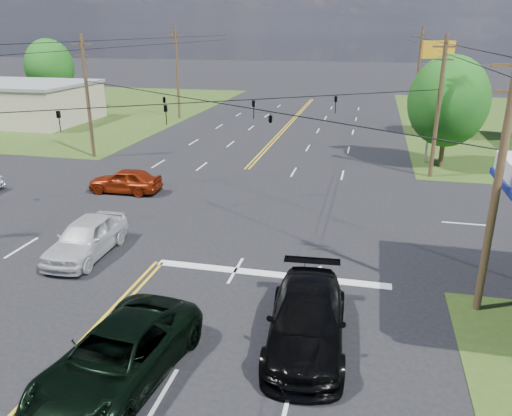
% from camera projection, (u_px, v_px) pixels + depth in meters
% --- Properties ---
extents(ground, '(280.00, 280.00, 0.00)m').
position_uv_depth(ground, '(214.00, 204.00, 29.45)').
color(ground, black).
rests_on(ground, ground).
extents(grass_nw, '(46.00, 48.00, 0.03)m').
position_uv_depth(grass_nw, '(35.00, 107.00, 66.19)').
color(grass_nw, '#2A4716').
rests_on(grass_nw, ground).
extents(stop_bar, '(10.00, 0.50, 0.02)m').
position_uv_depth(stop_bar, '(270.00, 274.00, 21.06)').
color(stop_bar, silver).
rests_on(stop_bar, ground).
extents(retail_nw, '(16.00, 11.00, 4.00)m').
position_uv_depth(retail_nw, '(15.00, 103.00, 55.29)').
color(retail_nw, tan).
rests_on(retail_nw, ground).
extents(pole_se, '(1.60, 0.28, 9.50)m').
position_uv_depth(pole_se, '(498.00, 182.00, 16.79)').
color(pole_se, '#3B2E19').
rests_on(pole_se, ground).
extents(pole_nw, '(1.60, 0.28, 9.50)m').
position_uv_depth(pole_nw, '(87.00, 95.00, 38.79)').
color(pole_nw, '#3B2E19').
rests_on(pole_nw, ground).
extents(pole_ne, '(1.60, 0.28, 9.50)m').
position_uv_depth(pole_ne, '(438.00, 106.00, 33.29)').
color(pole_ne, '#3B2E19').
rests_on(pole_ne, ground).
extents(pole_left_far, '(1.60, 0.28, 10.00)m').
position_uv_depth(pole_left_far, '(177.00, 72.00, 56.13)').
color(pole_left_far, '#3B2E19').
rests_on(pole_left_far, ground).
extents(pole_right_far, '(1.60, 0.28, 10.00)m').
position_uv_depth(pole_right_far, '(418.00, 77.00, 50.63)').
color(pole_right_far, '#3B2E19').
rests_on(pole_right_far, ground).
extents(span_wire_signals, '(26.00, 18.00, 1.13)m').
position_uv_depth(span_wire_signals, '(211.00, 102.00, 27.42)').
color(span_wire_signals, black).
rests_on(span_wire_signals, ground).
extents(power_lines, '(26.04, 100.00, 0.64)m').
position_uv_depth(power_lines, '(197.00, 54.00, 24.71)').
color(power_lines, black).
rests_on(power_lines, ground).
extents(tree_right_a, '(5.70, 5.70, 8.18)m').
position_uv_depth(tree_right_a, '(448.00, 101.00, 35.85)').
color(tree_right_a, '#3B2E19').
rests_on(tree_right_a, ground).
extents(tree_right_b, '(4.94, 4.94, 7.09)m').
position_uv_depth(tree_right_b, '(459.00, 92.00, 46.54)').
color(tree_right_b, '#3B2E19').
rests_on(tree_right_b, ground).
extents(tree_far_l, '(6.08, 6.08, 8.72)m').
position_uv_depth(tree_far_l, '(49.00, 67.00, 63.80)').
color(tree_far_l, '#3B2E19').
rests_on(tree_far_l, ground).
extents(pickup_dkgreen, '(3.52, 6.47, 1.72)m').
position_uv_depth(pickup_dkgreen, '(118.00, 356.00, 14.40)').
color(pickup_dkgreen, black).
rests_on(pickup_dkgreen, ground).
extents(suv_black, '(2.90, 6.26, 1.77)m').
position_uv_depth(suv_black, '(307.00, 320.00, 16.16)').
color(suv_black, black).
rests_on(suv_black, ground).
extents(pickup_white, '(2.17, 5.17, 1.75)m').
position_uv_depth(pickup_white, '(86.00, 238.00, 22.56)').
color(pickup_white, silver).
rests_on(pickup_white, ground).
extents(sedan_red, '(4.57, 1.92, 1.55)m').
position_uv_depth(sedan_red, '(125.00, 181.00, 31.40)').
color(sedan_red, maroon).
rests_on(sedan_red, ground).
extents(polesign_ne, '(2.38, 1.18, 9.00)m').
position_uv_depth(polesign_ne, '(436.00, 68.00, 36.18)').
color(polesign_ne, '#A5A5AA').
rests_on(polesign_ne, ground).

